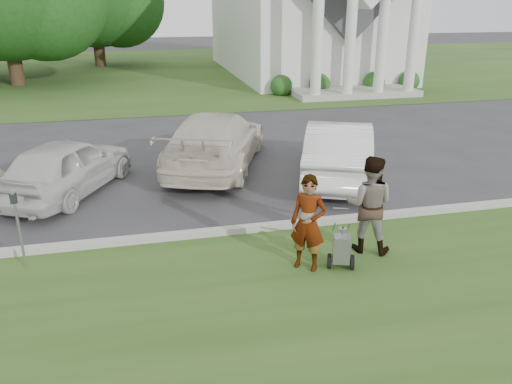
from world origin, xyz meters
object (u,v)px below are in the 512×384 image
object	(u,v)px
car_b	(67,166)
car_d	(338,150)
person_left	(308,224)
car_c	(216,140)
person_right	(369,205)
striping_cart	(341,250)
parking_meter_near	(18,221)

from	to	relation	value
car_b	car_d	bearing A→B (deg)	-157.02
person_left	car_b	distance (m)	6.59
car_c	person_right	bearing A→B (deg)	130.01
striping_cart	person_left	distance (m)	0.78
striping_cart	person_left	size ratio (longest dim) A/B	0.57
striping_cart	car_b	bearing A→B (deg)	154.90
car_b	car_c	world-z (taller)	car_c
person_right	car_d	xyz separation A→B (m)	(1.03, 4.02, -0.16)
person_left	car_c	size ratio (longest dim) A/B	0.32
person_right	car_d	distance (m)	4.16
car_c	parking_meter_near	bearing A→B (deg)	70.41
striping_cart	car_b	distance (m)	7.11
striping_cart	person_left	world-z (taller)	person_left
person_left	striping_cart	bearing A→B (deg)	22.62
striping_cart	car_c	xyz separation A→B (m)	(-1.26, 6.20, 0.42)
car_b	car_c	xyz separation A→B (m)	(3.82, 1.23, 0.09)
striping_cart	car_d	world-z (taller)	car_d
person_left	parking_meter_near	bearing A→B (deg)	-157.29
person_left	parking_meter_near	world-z (taller)	person_left
person_left	person_right	size ratio (longest dim) A/B	0.93
person_left	car_b	xyz separation A→B (m)	(-4.49, 4.82, -0.16)
car_c	car_d	xyz separation A→B (m)	(3.00, -1.63, -0.02)
person_left	parking_meter_near	size ratio (longest dim) A/B	1.20
parking_meter_near	car_c	distance (m)	6.44
person_left	car_b	world-z (taller)	person_left
person_left	car_d	world-z (taller)	person_left
parking_meter_near	car_b	xyz separation A→B (m)	(0.35, 3.68, -0.21)
person_right	car_b	world-z (taller)	person_right
striping_cart	person_left	xyz separation A→B (m)	(-0.58, 0.14, 0.49)
car_c	person_left	bearing A→B (deg)	117.12
person_right	car_d	world-z (taller)	person_right
striping_cart	person_right	world-z (taller)	person_right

